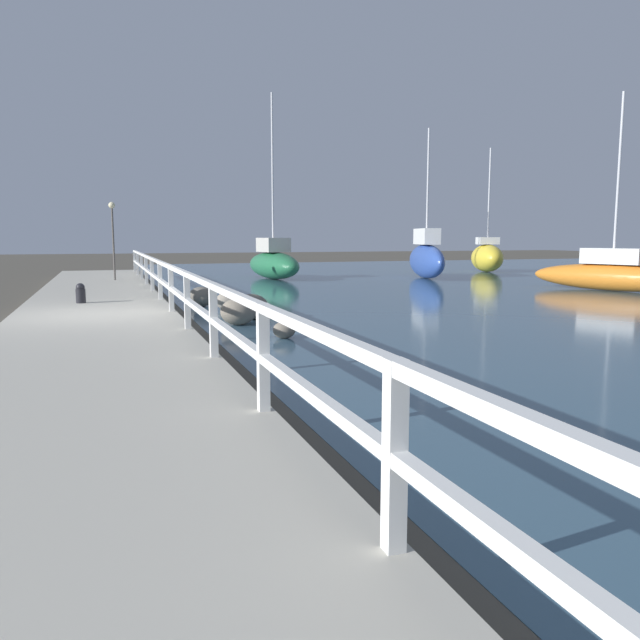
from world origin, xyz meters
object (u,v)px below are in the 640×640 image
sailboat_orange (613,274)px  sailboat_green (273,263)px  dock_lamp (113,225)px  sailboat_blue (426,258)px  mooring_bollard (81,293)px  sailboat_yellow (487,257)px

sailboat_orange → sailboat_green: size_ratio=0.83×
dock_lamp → sailboat_orange: size_ratio=0.43×
sailboat_blue → sailboat_green: bearing=-179.8°
mooring_bollard → sailboat_yellow: size_ratio=0.07×
sailboat_blue → sailboat_green: (-6.57, 1.78, -0.19)m
sailboat_orange → sailboat_blue: sailboat_orange is taller
mooring_bollard → dock_lamp: dock_lamp is taller
dock_lamp → sailboat_yellow: 19.31m
sailboat_blue → dock_lamp: bearing=-161.6°
sailboat_green → sailboat_yellow: (12.11, 1.73, 0.07)m
sailboat_green → mooring_bollard: bearing=-131.0°
mooring_bollard → sailboat_green: sailboat_green is taller
dock_lamp → sailboat_green: (6.68, 2.47, -1.56)m
dock_lamp → sailboat_blue: sailboat_blue is taller
sailboat_blue → sailboat_yellow: size_ratio=1.02×
dock_lamp → sailboat_blue: bearing=3.0°
sailboat_orange → sailboat_blue: (-2.79, 8.00, 0.33)m
sailboat_orange → sailboat_green: bearing=114.0°
dock_lamp → sailboat_green: bearing=20.3°
sailboat_orange → sailboat_yellow: size_ratio=1.03×
dock_lamp → sailboat_green: 7.29m
sailboat_orange → sailboat_yellow: (2.75, 11.51, 0.22)m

